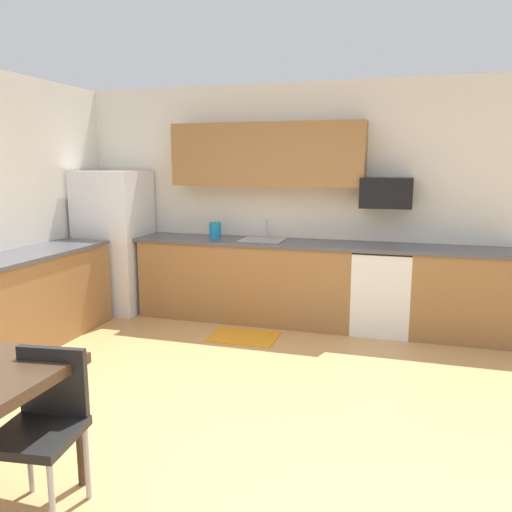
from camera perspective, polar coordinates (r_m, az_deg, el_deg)
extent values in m
plane|color=tan|center=(3.88, -4.43, -17.30)|extent=(12.00, 12.00, 0.00)
cube|color=silver|center=(6.01, 4.54, 5.99)|extent=(5.80, 0.10, 2.70)
cube|color=olive|center=(5.94, -1.12, -2.82)|extent=(2.48, 0.60, 0.90)
cube|color=olive|center=(5.70, 22.32, -4.17)|extent=(1.07, 0.60, 0.90)
cube|color=olive|center=(5.52, -24.25, -4.75)|extent=(0.60, 2.00, 0.90)
cube|color=#4C4C51|center=(5.72, 3.74, 1.44)|extent=(4.80, 0.64, 0.04)
cube|color=#4C4C51|center=(5.43, -24.61, 0.05)|extent=(0.64, 2.00, 0.04)
cube|color=olive|center=(5.85, 1.22, 11.30)|extent=(2.20, 0.34, 0.70)
cube|color=white|center=(6.49, -15.54, 1.59)|extent=(0.76, 0.70, 1.72)
cube|color=white|center=(5.68, 13.89, -3.85)|extent=(0.60, 0.60, 0.88)
cube|color=black|center=(5.58, 14.09, 0.68)|extent=(0.60, 0.60, 0.03)
cube|color=black|center=(5.62, 14.40, 6.89)|extent=(0.54, 0.36, 0.32)
cube|color=#A5A8AD|center=(5.80, 0.74, 1.19)|extent=(0.48, 0.40, 0.14)
cylinder|color=#B2B5BA|center=(5.95, 1.22, 2.97)|extent=(0.02, 0.02, 0.24)
cylinder|color=#422D1E|center=(3.15, -19.18, -17.52)|extent=(0.05, 0.05, 0.72)
cube|color=black|center=(2.93, -23.40, -17.97)|extent=(0.45, 0.45, 0.05)
cube|color=black|center=(2.98, -21.78, -13.10)|extent=(0.38, 0.09, 0.40)
cylinder|color=#B2B2B7|center=(2.85, -21.87, -24.32)|extent=(0.03, 0.03, 0.42)
cylinder|color=#B2B2B7|center=(3.25, -24.06, -19.83)|extent=(0.03, 0.03, 0.42)
cylinder|color=#B2B2B7|center=(3.09, -18.41, -21.09)|extent=(0.03, 0.03, 0.42)
cube|color=orange|center=(5.41, -1.41, -9.03)|extent=(0.70, 0.50, 0.01)
cylinder|color=#198CBF|center=(6.01, -4.59, 2.83)|extent=(0.14, 0.14, 0.20)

